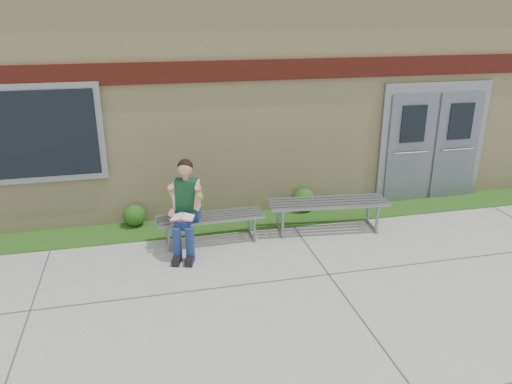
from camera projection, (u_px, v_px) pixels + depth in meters
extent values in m
plane|color=#9E9E99|center=(270.00, 302.00, 6.46)|extent=(80.00, 80.00, 0.00)
cube|color=#274E14|center=(233.00, 223.00, 8.83)|extent=(16.00, 0.80, 0.02)
cube|color=beige|center=(204.00, 82.00, 11.25)|extent=(16.00, 6.00, 4.00)
cube|color=maroon|center=(226.00, 71.00, 8.27)|extent=(16.00, 0.06, 0.35)
cube|color=gray|center=(42.00, 134.00, 7.94)|extent=(1.90, 0.08, 1.60)
cube|color=black|center=(42.00, 134.00, 7.90)|extent=(1.70, 0.04, 1.40)
cube|color=gray|center=(432.00, 142.00, 9.62)|extent=(2.20, 0.08, 2.30)
cube|color=slate|center=(410.00, 149.00, 9.50)|extent=(0.92, 0.06, 2.10)
cube|color=slate|center=(456.00, 146.00, 9.71)|extent=(0.92, 0.06, 2.10)
cube|color=gray|center=(210.00, 217.00, 8.01)|extent=(1.73, 0.52, 0.03)
cube|color=gray|center=(168.00, 234.00, 7.94)|extent=(0.05, 0.48, 0.39)
cube|color=gray|center=(252.00, 226.00, 8.23)|extent=(0.05, 0.48, 0.39)
cube|color=gray|center=(328.00, 202.00, 8.41)|extent=(2.06, 0.76, 0.04)
cube|color=gray|center=(282.00, 222.00, 8.33)|extent=(0.11, 0.56, 0.46)
cube|color=gray|center=(371.00, 213.00, 8.67)|extent=(0.11, 0.56, 0.46)
cube|color=navy|center=(188.00, 214.00, 7.85)|extent=(0.42, 0.35, 0.17)
cube|color=#0E361B|center=(186.00, 195.00, 7.71)|extent=(0.39, 0.30, 0.50)
sphere|color=tan|center=(185.00, 169.00, 7.55)|extent=(0.28, 0.28, 0.23)
sphere|color=black|center=(185.00, 167.00, 7.57)|extent=(0.29, 0.29, 0.24)
cylinder|color=navy|center=(178.00, 220.00, 7.58)|extent=(0.28, 0.48, 0.16)
cylinder|color=navy|center=(191.00, 220.00, 7.57)|extent=(0.28, 0.48, 0.16)
cylinder|color=navy|center=(177.00, 244.00, 7.44)|extent=(0.13, 0.13, 0.54)
cylinder|color=navy|center=(190.00, 245.00, 7.43)|extent=(0.13, 0.13, 0.54)
cube|color=black|center=(177.00, 260.00, 7.44)|extent=(0.18, 0.30, 0.11)
cube|color=black|center=(190.00, 260.00, 7.43)|extent=(0.18, 0.30, 0.11)
cylinder|color=tan|center=(172.00, 192.00, 7.64)|extent=(0.16, 0.26, 0.29)
cylinder|color=tan|center=(199.00, 193.00, 7.62)|extent=(0.16, 0.26, 0.29)
cube|color=white|center=(182.00, 217.00, 7.42)|extent=(0.39, 0.32, 0.02)
cube|color=#DB527C|center=(182.00, 218.00, 7.43)|extent=(0.39, 0.33, 0.01)
sphere|color=#81C033|center=(199.00, 196.00, 7.47)|extent=(0.09, 0.09, 0.09)
sphere|color=#274E14|center=(135.00, 215.00, 8.64)|extent=(0.38, 0.38, 0.38)
sphere|color=#274E14|center=(304.00, 200.00, 9.28)|extent=(0.42, 0.42, 0.42)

